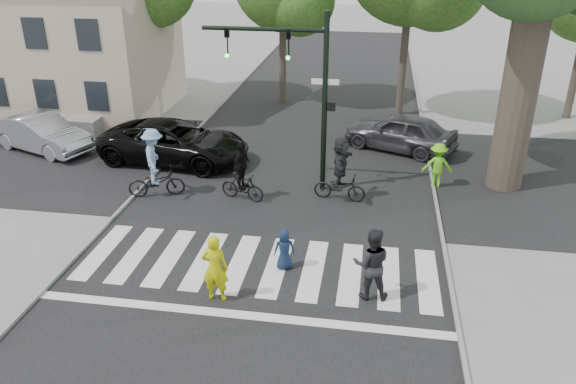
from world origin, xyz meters
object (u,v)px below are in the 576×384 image
pedestrian_woman (215,268)px  pedestrian_adult (371,264)px  pedestrian_child (284,249)px  car_grey (400,132)px  cyclist_left (155,168)px  car_silver (41,133)px  traffic_signal (299,78)px  cyclist_right (340,173)px  car_suv (175,142)px  cyclist_mid (242,177)px

pedestrian_woman → pedestrian_adult: pedestrian_adult is taller
pedestrian_child → car_grey: size_ratio=0.25×
cyclist_left → car_silver: 7.10m
traffic_signal → cyclist_right: (1.50, -0.77, -2.92)m
pedestrian_woman → pedestrian_child: bearing=-130.9°
cyclist_right → traffic_signal: bearing=152.8°
traffic_signal → cyclist_left: traffic_signal is taller
pedestrian_woman → car_silver: pedestrian_woman is taller
pedestrian_adult → pedestrian_child: bearing=-26.2°
traffic_signal → car_grey: (3.57, 4.34, -3.13)m
pedestrian_child → car_grey: bearing=-125.0°
car_suv → car_silver: 5.78m
pedestrian_adult → car_suv: pedestrian_adult is taller
pedestrian_woman → cyclist_right: cyclist_right is taller
cyclist_left → cyclist_mid: size_ratio=1.16×
car_suv → car_silver: bearing=93.1°
pedestrian_woman → car_grey: (4.60, 11.21, -0.12)m
car_silver → cyclist_mid: bearing=-89.0°
pedestrian_child → pedestrian_adult: size_ratio=0.61×
pedestrian_child → car_suv: bearing=-68.1°
cyclist_left → pedestrian_woman: bearing=-56.3°
pedestrian_woman → cyclist_mid: bearing=-83.3°
cyclist_mid → car_suv: size_ratio=0.36×
pedestrian_adult → car_grey: (0.90, 10.50, -0.17)m
pedestrian_woman → car_silver: (-9.82, 8.82, -0.15)m
pedestrian_child → cyclist_mid: bearing=-78.6°
cyclist_right → car_silver: size_ratio=0.49×
cyclist_right → car_silver: (-12.35, 2.72, -0.25)m
pedestrian_woman → cyclist_left: 6.50m
cyclist_right → cyclist_mid: bearing=-170.8°
traffic_signal → cyclist_left: size_ratio=2.52×
pedestrian_child → cyclist_right: size_ratio=0.52×
traffic_signal → car_suv: size_ratio=1.05×
pedestrian_woman → car_silver: 13.20m
cyclist_mid → car_silver: size_ratio=0.46×
pedestrian_woman → car_grey: size_ratio=0.39×
pedestrian_woman → car_suv: (-4.05, 8.52, -0.09)m
traffic_signal → pedestrian_child: traffic_signal is taller
traffic_signal → cyclist_left: 5.65m
car_suv → car_grey: bearing=-66.6°
pedestrian_adult → car_silver: bearing=-35.0°
traffic_signal → car_suv: bearing=162.0°
pedestrian_adult → car_suv: size_ratio=0.33×
cyclist_right → car_suv: 7.01m
pedestrian_woman → cyclist_left: cyclist_left is taller
pedestrian_woman → cyclist_right: size_ratio=0.81×
traffic_signal → pedestrian_woman: traffic_signal is taller
pedestrian_child → cyclist_mid: size_ratio=0.56×
cyclist_right → car_silver: bearing=167.6°
pedestrian_child → car_grey: 10.08m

